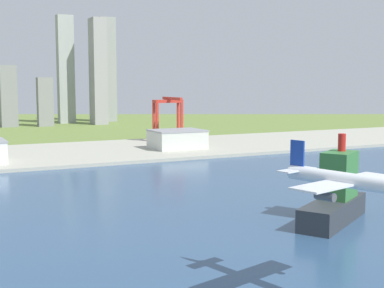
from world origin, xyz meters
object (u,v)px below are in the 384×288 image
Objects in this scene: warehouse_annex at (177,139)px; airplane_landing at (352,181)px; container_barge at (335,197)px; port_crane_red at (168,109)px.

airplane_landing is at bearing -106.85° from warehouse_annex.
container_barge is (52.07, 64.10, -21.04)m from airplane_landing.
airplane_landing is 85.22m from container_barge.
warehouse_annex is at bearing 80.65° from container_barge.
port_crane_red is 64.40m from warehouse_annex.
container_barge is at bearing 50.91° from airplane_landing.
airplane_landing is 314.76m from warehouse_annex.
airplane_landing is 374.54m from port_crane_red.
port_crane_red is at bearing 72.83° from warehouse_annex.
warehouse_annex is at bearing -107.17° from port_crane_red.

